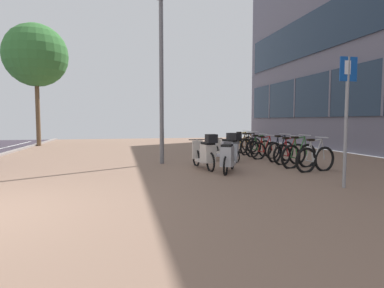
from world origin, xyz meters
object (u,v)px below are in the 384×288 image
at_px(scooter_extra, 226,147).
at_px(lamp_post, 161,69).
at_px(bicycle_rack_04, 265,150).
at_px(scooter_mid, 205,153).
at_px(parking_sign, 347,108).
at_px(bicycle_rack_07, 247,145).
at_px(scooter_near, 228,157).
at_px(bicycle_rack_08, 242,144).
at_px(bicycle_rack_01, 299,156).
at_px(bicycle_rack_06, 251,146).
at_px(bicycle_rack_02, 290,154).
at_px(scooter_far, 227,148).
at_px(bicycle_rack_05, 259,148).
at_px(street_tree, 36,56).
at_px(bicycle_rack_00, 315,159).
at_px(bicycle_rack_03, 281,151).

xyz_separation_m(scooter_extra, lamp_post, (-2.47, -0.76, 2.63)).
relative_size(bicycle_rack_04, scooter_mid, 0.74).
bearing_deg(scooter_mid, parking_sign, -54.34).
height_order(bicycle_rack_07, scooter_near, bicycle_rack_07).
bearing_deg(parking_sign, bicycle_rack_08, 84.03).
bearing_deg(bicycle_rack_01, lamp_post, 154.94).
relative_size(bicycle_rack_06, scooter_extra, 0.68).
bearing_deg(bicycle_rack_02, scooter_extra, 130.26).
bearing_deg(bicycle_rack_02, bicycle_rack_06, 91.64).
distance_m(bicycle_rack_08, scooter_far, 3.97).
relative_size(bicycle_rack_01, bicycle_rack_05, 1.10).
distance_m(bicycle_rack_05, lamp_post, 4.97).
xyz_separation_m(bicycle_rack_07, scooter_extra, (-1.63, -1.91, 0.11)).
distance_m(bicycle_rack_02, street_tree, 14.65).
bearing_deg(bicycle_rack_02, parking_sign, -101.63).
distance_m(scooter_near, lamp_post, 3.80).
relative_size(bicycle_rack_00, bicycle_rack_06, 1.13).
bearing_deg(bicycle_rack_05, scooter_far, -144.68).
height_order(bicycle_rack_03, scooter_mid, scooter_mid).
bearing_deg(bicycle_rack_05, bicycle_rack_07, 84.76).
bearing_deg(bicycle_rack_08, bicycle_rack_05, -94.52).
bearing_deg(parking_sign, bicycle_rack_01, 77.62).
xyz_separation_m(scooter_near, scooter_mid, (-0.46, 0.68, 0.06)).
distance_m(bicycle_rack_01, lamp_post, 5.11).
distance_m(bicycle_rack_01, parking_sign, 3.16).
distance_m(bicycle_rack_05, bicycle_rack_07, 1.51).
height_order(bicycle_rack_00, scooter_extra, scooter_extra).
bearing_deg(lamp_post, bicycle_rack_02, -14.99).
relative_size(bicycle_rack_02, scooter_mid, 0.75).
bearing_deg(bicycle_rack_07, scooter_near, -117.57).
xyz_separation_m(bicycle_rack_07, scooter_far, (-1.87, -2.73, 0.13)).
bearing_deg(bicycle_rack_00, lamp_post, 146.94).
bearing_deg(scooter_far, bicycle_rack_02, -29.78).
relative_size(bicycle_rack_01, bicycle_rack_06, 1.13).
relative_size(bicycle_rack_05, lamp_post, 0.23).
bearing_deg(bicycle_rack_01, bicycle_rack_03, 82.55).
bearing_deg(bicycle_rack_02, scooter_mid, -171.08).
xyz_separation_m(bicycle_rack_07, bicycle_rack_08, (0.04, 0.75, 0.01)).
bearing_deg(scooter_mid, bicycle_rack_05, 43.27).
height_order(bicycle_rack_04, scooter_mid, scooter_mid).
height_order(bicycle_rack_03, bicycle_rack_07, bicycle_rack_03).
distance_m(bicycle_rack_06, scooter_mid, 4.50).
xyz_separation_m(bicycle_rack_00, lamp_post, (-3.97, 2.58, 2.73)).
bearing_deg(bicycle_rack_00, bicycle_rack_05, 90.03).
bearing_deg(scooter_mid, scooter_extra, 58.91).
bearing_deg(bicycle_rack_04, bicycle_rack_08, 85.00).
xyz_separation_m(bicycle_rack_04, street_tree, (-9.70, 8.31, 4.63)).
relative_size(bicycle_rack_01, bicycle_rack_08, 1.03).
height_order(bicycle_rack_01, bicycle_rack_07, bicycle_rack_01).
xyz_separation_m(bicycle_rack_05, bicycle_rack_07, (0.14, 1.50, 0.00)).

